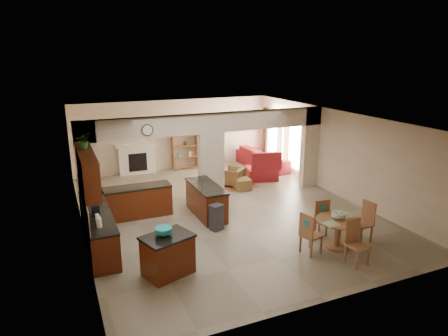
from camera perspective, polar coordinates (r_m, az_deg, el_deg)
name	(u,v)px	position (r m, az deg, el deg)	size (l,w,h in m)	color
floor	(224,210)	(12.08, -0.04, -6.06)	(10.00, 10.00, 0.00)	#807158
ceiling	(224,118)	(11.32, -0.04, 7.18)	(10.00, 10.00, 0.00)	white
wall_back	(175,135)	(16.22, -7.04, 4.74)	(8.00, 8.00, 0.00)	beige
wall_front	(333,234)	(7.57, 15.25, -9.12)	(8.00, 8.00, 0.00)	beige
wall_left	(79,182)	(10.76, -20.03, -1.95)	(10.00, 10.00, 0.00)	beige
wall_right	(335,153)	(13.65, 15.60, 2.12)	(10.00, 10.00, 0.00)	beige
partition_left_pier	(88,171)	(11.74, -18.91, -0.39)	(0.60, 0.25, 2.80)	beige
partition_center_pier	(211,167)	(12.59, -1.83, 0.16)	(0.80, 0.25, 2.20)	beige
partition_right_pier	(310,147)	(14.25, 12.16, 2.92)	(0.60, 0.25, 2.80)	beige
partition_header	(211,123)	(12.29, -1.89, 6.45)	(8.00, 0.25, 0.60)	beige
kitchen_counter	(113,216)	(10.89, -15.58, -6.58)	(2.52, 3.29, 1.48)	#410F07
upper_cabinets	(87,170)	(9.86, -18.96, -0.29)	(0.35, 2.40, 0.90)	#410F07
peninsula	(206,200)	(11.60, -2.55, -4.60)	(0.70, 1.85, 0.91)	#410F07
wall_clock	(147,130)	(11.58, -10.90, 5.33)	(0.34, 0.34, 0.03)	#493018
rug	(231,185)	(14.33, 1.07, -2.43)	(1.60, 1.30, 0.01)	brown
fireplace	(137,159)	(15.87, -12.32, 1.32)	(1.60, 0.35, 1.20)	silver
shelving_unit	(185,147)	(16.25, -5.62, 3.00)	(1.00, 0.32, 1.80)	brown
window_a	(296,145)	(15.48, 10.18, 3.31)	(0.02, 0.90, 1.90)	white
window_b	(273,136)	(16.89, 7.03, 4.50)	(0.02, 0.90, 1.90)	white
glazed_door	(284,144)	(16.21, 8.52, 3.41)	(0.02, 0.70, 2.10)	white
drape_a_left	(304,148)	(14.98, 11.31, 2.82)	(0.10, 0.28, 2.30)	#391816
drape_a_right	(286,142)	(15.95, 8.89, 3.74)	(0.10, 0.28, 2.30)	#391816
drape_b_left	(280,139)	(16.37, 7.96, 4.09)	(0.10, 0.28, 2.30)	#391816
drape_b_right	(265,134)	(17.39, 5.93, 4.86)	(0.10, 0.28, 2.30)	#391816
ceiling_fan	(229,110)	(14.67, 0.74, 8.27)	(1.00, 1.00, 0.10)	white
kitchen_island	(168,255)	(8.72, -8.03, -12.18)	(1.20, 1.02, 0.89)	#410F07
teal_bowl	(164,231)	(8.52, -8.63, -8.96)	(0.36, 0.36, 0.17)	teal
trash_can	(216,218)	(10.69, -1.09, -7.19)	(0.31, 0.26, 0.66)	#2B2B2D
dining_table	(338,229)	(10.07, 15.98, -8.34)	(1.08, 1.08, 0.73)	brown
fruit_bowl	(338,215)	(9.99, 16.01, -6.49)	(0.33, 0.33, 0.17)	#76BD28
sofa	(262,158)	(16.49, 5.45, 1.39)	(1.06, 2.70, 0.79)	maroon
chaise	(261,173)	(15.01, 5.37, -0.77)	(1.10, 0.90, 0.44)	maroon
armchair	(233,177)	(14.21, 1.30, -1.24)	(0.70, 0.72, 0.65)	maroon
ottoman	(243,184)	(13.84, 2.68, -2.31)	(0.52, 0.52, 0.38)	maroon
plant	(84,141)	(9.98, -19.43, 3.71)	(0.36, 0.31, 0.40)	#165417
chair_north	(320,216)	(10.54, 13.49, -6.67)	(0.45, 0.45, 1.02)	brown
chair_east	(365,220)	(10.63, 19.49, -6.98)	(0.45, 0.45, 1.02)	brown
chair_south	(355,240)	(9.47, 18.23, -9.73)	(0.45, 0.45, 1.02)	brown
chair_west	(309,232)	(9.57, 12.05, -8.98)	(0.50, 0.50, 1.02)	brown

